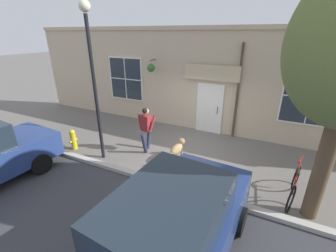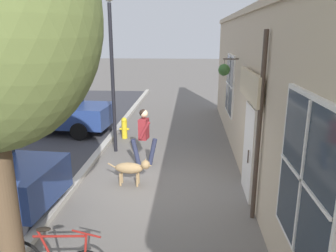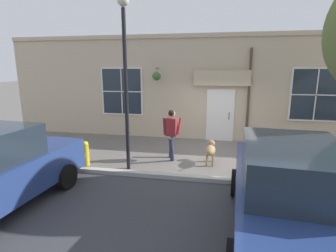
# 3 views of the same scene
# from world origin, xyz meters

# --- Properties ---
(ground_plane) EXTENTS (90.00, 90.00, 0.00)m
(ground_plane) POSITION_xyz_m (0.00, 0.00, 0.00)
(ground_plane) COLOR #66605B
(storefront_facade) EXTENTS (0.95, 18.00, 4.26)m
(storefront_facade) POSITION_xyz_m (-2.34, -0.00, 2.14)
(storefront_facade) COLOR #C6B293
(storefront_facade) RESTS_ON ground_plane
(pedestrian_walking) EXTENTS (0.77, 0.60, 1.64)m
(pedestrian_walking) POSITION_xyz_m (0.45, -1.31, 0.98)
(pedestrian_walking) COLOR #282D47
(pedestrian_walking) RESTS_ON ground_plane
(dog_on_leash) EXTENTS (1.11, 0.32, 0.68)m
(dog_on_leash) POSITION_xyz_m (0.58, -0.04, 0.44)
(dog_on_leash) COLOR #997A51
(dog_on_leash) RESTS_ON ground_plane
(parked_car_nearest_curb) EXTENTS (4.42, 2.17, 1.75)m
(parked_car_nearest_curb) POSITION_xyz_m (4.40, -4.44, 0.88)
(parked_car_nearest_curb) COLOR navy
(parked_car_nearest_curb) RESTS_ON ground_plane
(street_lamp) EXTENTS (0.32, 0.32, 4.82)m
(street_lamp) POSITION_xyz_m (1.53, -2.41, 3.15)
(street_lamp) COLOR black
(street_lamp) RESTS_ON ground_plane
(fire_hydrant) EXTENTS (0.34, 0.20, 0.77)m
(fire_hydrant) POSITION_xyz_m (1.52, -3.79, 0.40)
(fire_hydrant) COLOR gold
(fire_hydrant) RESTS_ON ground_plane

